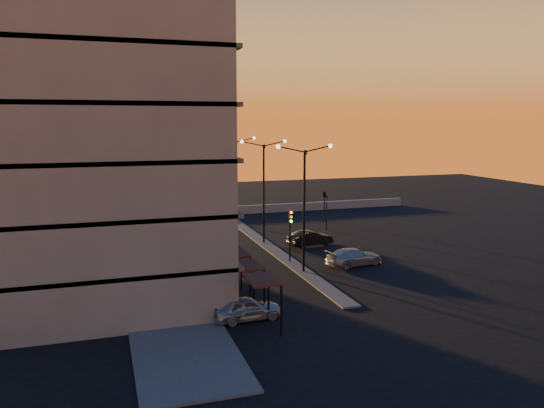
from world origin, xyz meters
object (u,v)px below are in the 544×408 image
(car_hatchback, at_px, (247,308))
(car_wagon, at_px, (354,257))
(streetlamp_mid, at_px, (264,183))
(car_sedan, at_px, (310,238))
(traffic_light_main, at_px, (290,227))

(car_hatchback, xyz_separation_m, car_wagon, (11.00, 8.54, 0.00))
(streetlamp_mid, xyz_separation_m, car_sedan, (3.74, -2.08, -4.90))
(car_hatchback, height_order, car_wagon, car_wagon)
(traffic_light_main, bearing_deg, car_wagon, -25.38)
(car_wagon, bearing_deg, traffic_light_main, 55.02)
(streetlamp_mid, height_order, car_wagon, streetlamp_mid)
(traffic_light_main, distance_m, car_sedan, 6.65)
(car_hatchback, height_order, car_sedan, car_sedan)
(traffic_light_main, bearing_deg, car_sedan, 53.47)
(car_hatchback, bearing_deg, car_sedan, -37.31)
(streetlamp_mid, bearing_deg, car_wagon, -64.09)
(traffic_light_main, bearing_deg, car_hatchback, -121.33)
(traffic_light_main, relative_size, car_wagon, 0.91)
(streetlamp_mid, height_order, car_sedan, streetlamp_mid)
(car_sedan, bearing_deg, traffic_light_main, 132.22)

